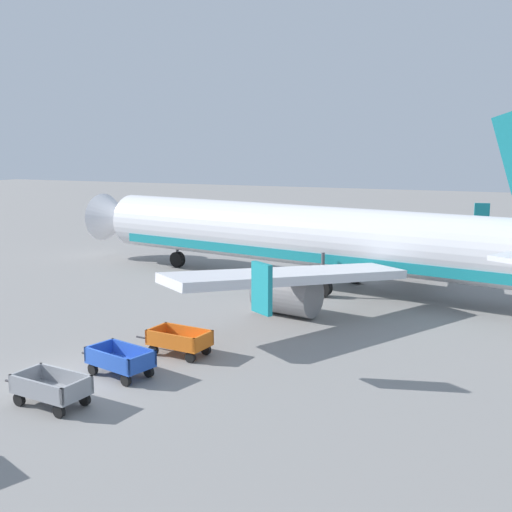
% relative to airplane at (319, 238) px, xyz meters
% --- Properties ---
extents(ground_plane, '(220.00, 220.00, 0.00)m').
position_rel_airplane_xyz_m(ground_plane, '(-3.36, -18.77, -3.05)').
color(ground_plane, gray).
extents(airplane, '(37.51, 30.29, 11.34)m').
position_rel_airplane_xyz_m(airplane, '(0.00, 0.00, 0.00)').
color(airplane, silver).
rests_on(airplane, ground).
extents(baggage_cart_nearest, '(3.61, 1.67, 1.07)m').
position_rel_airplane_xyz_m(baggage_cart_nearest, '(-2.56, -20.89, -2.45)').
color(baggage_cart_nearest, gray).
rests_on(baggage_cart_nearest, ground).
extents(baggage_cart_second_in_row, '(3.62, 1.96, 1.07)m').
position_rel_airplane_xyz_m(baggage_cart_second_in_row, '(-2.10, -17.66, -2.45)').
color(baggage_cart_second_in_row, '#234CB2').
rests_on(baggage_cart_second_in_row, ground).
extents(baggage_cart_third_in_row, '(3.61, 1.65, 1.07)m').
position_rel_airplane_xyz_m(baggage_cart_third_in_row, '(-1.29, -14.66, -2.45)').
color(baggage_cart_third_in_row, orange).
rests_on(baggage_cart_third_in_row, ground).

